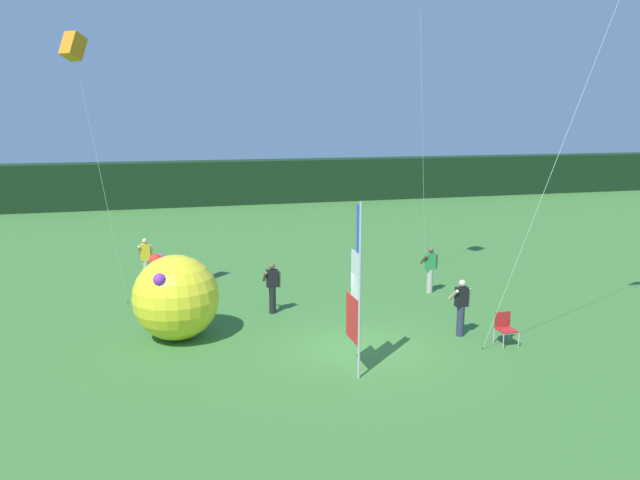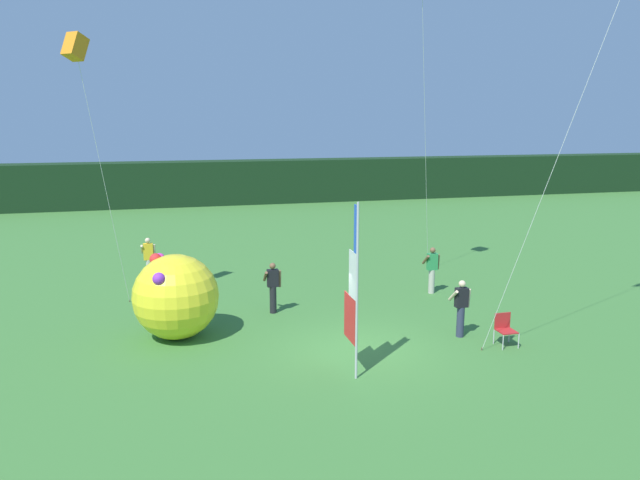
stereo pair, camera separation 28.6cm
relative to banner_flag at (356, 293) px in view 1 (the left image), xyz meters
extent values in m
plane|color=#3D7533|center=(0.62, 1.35, -2.07)|extent=(120.00, 120.00, 0.00)
cube|color=black|center=(0.62, 31.16, -0.50)|extent=(80.00, 2.40, 3.15)
cylinder|color=#B7B7BC|center=(0.00, -0.29, 0.09)|extent=(0.06, 0.06, 4.33)
cube|color=red|center=(0.00, 0.22, -0.72)|extent=(0.02, 0.97, 1.15)
cube|color=white|center=(0.00, 0.04, 0.44)|extent=(0.02, 0.60, 1.15)
cube|color=blue|center=(0.00, -0.15, 1.59)|extent=(0.02, 0.23, 1.15)
cylinder|color=#2D334C|center=(3.79, 1.69, -1.63)|extent=(0.22, 0.22, 0.89)
cube|color=black|center=(3.79, 1.69, -0.90)|extent=(0.36, 0.20, 0.57)
sphere|color=beige|center=(3.79, 1.69, -0.49)|extent=(0.20, 0.20, 0.20)
cylinder|color=beige|center=(3.56, 1.75, -0.84)|extent=(0.09, 0.48, 0.42)
cylinder|color=beige|center=(4.02, 1.70, -0.94)|extent=(0.09, 0.14, 0.56)
cylinder|color=#B7B2A3|center=(4.87, 5.98, -1.64)|extent=(0.22, 0.22, 0.87)
cube|color=#2D8E4C|center=(4.87, 5.98, -0.90)|extent=(0.36, 0.20, 0.60)
sphere|color=brown|center=(4.87, 5.98, -0.48)|extent=(0.20, 0.20, 0.20)
cylinder|color=brown|center=(4.64, 6.04, -0.83)|extent=(0.09, 0.48, 0.42)
cylinder|color=brown|center=(5.10, 5.98, -0.93)|extent=(0.09, 0.14, 0.56)
cylinder|color=#B7B2A3|center=(-5.02, 10.24, -1.65)|extent=(0.22, 0.22, 0.85)
cube|color=yellow|center=(-5.02, 10.24, -0.91)|extent=(0.36, 0.20, 0.64)
sphere|color=beige|center=(-5.02, 10.24, -0.47)|extent=(0.20, 0.20, 0.20)
cylinder|color=beige|center=(-5.25, 10.30, -0.81)|extent=(0.09, 0.48, 0.42)
cylinder|color=beige|center=(-4.79, 10.24, -0.91)|extent=(0.09, 0.14, 0.56)
cylinder|color=black|center=(-1.06, 5.19, -1.63)|extent=(0.22, 0.22, 0.89)
cube|color=black|center=(-1.06, 5.19, -0.91)|extent=(0.36, 0.20, 0.56)
sphere|color=brown|center=(-1.06, 5.19, -0.51)|extent=(0.20, 0.20, 0.20)
cylinder|color=brown|center=(-1.29, 5.25, -0.85)|extent=(0.09, 0.48, 0.42)
cylinder|color=brown|center=(-0.83, 5.19, -0.95)|extent=(0.09, 0.14, 0.56)
sphere|color=yellow|center=(-4.13, 3.65, -0.85)|extent=(2.44, 2.44, 2.44)
sphere|color=red|center=(-4.63, 4.03, 0.19)|extent=(0.34, 0.34, 0.34)
sphere|color=purple|center=(-4.55, 2.82, -0.08)|extent=(0.34, 0.34, 0.34)
sphere|color=#DB33A8|center=(-4.53, 4.22, 0.15)|extent=(0.34, 0.34, 0.34)
cylinder|color=#BCBCC1|center=(4.44, 0.45, -1.86)|extent=(0.03, 0.03, 0.42)
cylinder|color=#BCBCC1|center=(4.92, 0.45, -1.86)|extent=(0.03, 0.03, 0.42)
cylinder|color=#BCBCC1|center=(4.44, 0.93, -1.86)|extent=(0.03, 0.03, 0.42)
cylinder|color=#BCBCC1|center=(4.92, 0.93, -1.86)|extent=(0.03, 0.03, 0.42)
cube|color=#B22323|center=(4.68, 0.69, -1.64)|extent=(0.48, 0.48, 0.03)
cube|color=#B22323|center=(4.68, 0.93, -1.40)|extent=(0.48, 0.03, 0.44)
cylinder|color=brown|center=(-5.65, 7.58, -2.03)|extent=(0.03, 0.03, 0.08)
cylinder|color=silver|center=(-6.14, 7.02, 2.07)|extent=(1.01, 1.14, 8.28)
cube|color=orange|center=(-6.64, 6.46, 6.20)|extent=(0.84, 0.86, 0.85)
cylinder|color=brown|center=(3.87, 0.57, -2.03)|extent=(0.03, 0.03, 0.08)
cylinder|color=silver|center=(5.53, 0.02, 3.55)|extent=(3.33, 1.12, 11.25)
cylinder|color=brown|center=(6.21, 9.22, -2.03)|extent=(0.03, 0.03, 0.08)
cylinder|color=silver|center=(5.35, 8.03, 3.44)|extent=(1.74, 2.39, 11.04)
camera|label=1|loc=(-4.55, -13.29, 4.14)|focal=33.90mm
camera|label=2|loc=(-4.27, -13.36, 4.14)|focal=33.90mm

